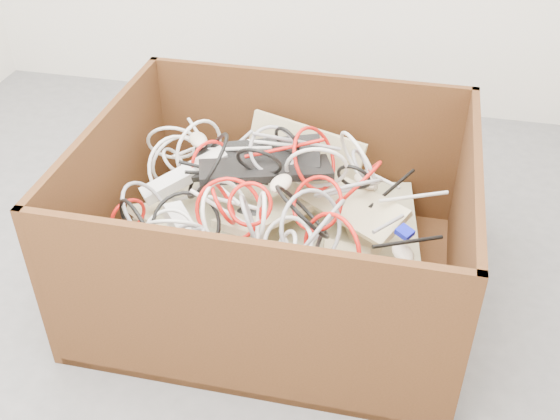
% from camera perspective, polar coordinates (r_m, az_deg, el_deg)
% --- Properties ---
extents(ground, '(3.00, 3.00, 0.00)m').
position_cam_1_polar(ground, '(2.28, -8.04, -7.23)').
color(ground, '#565659').
rests_on(ground, ground).
extents(cardboard_box, '(1.16, 0.97, 0.58)m').
position_cam_1_polar(cardboard_box, '(2.21, -0.51, -3.46)').
color(cardboard_box, '#3B220E').
rests_on(cardboard_box, ground).
extents(keyboard_pile, '(0.93, 0.89, 0.36)m').
position_cam_1_polar(keyboard_pile, '(2.15, 0.36, -0.24)').
color(keyboard_pile, beige).
rests_on(keyboard_pile, cardboard_box).
extents(mice_scatter, '(0.81, 0.57, 0.19)m').
position_cam_1_polar(mice_scatter, '(2.06, 0.50, 0.16)').
color(mice_scatter, beige).
rests_on(mice_scatter, keyboard_pile).
extents(power_strip_left, '(0.26, 0.24, 0.12)m').
position_cam_1_polar(power_strip_left, '(2.21, -8.13, 2.95)').
color(power_strip_left, silver).
rests_on(power_strip_left, keyboard_pile).
extents(power_strip_right, '(0.24, 0.26, 0.10)m').
position_cam_1_polar(power_strip_right, '(1.99, -7.68, -2.50)').
color(power_strip_right, silver).
rests_on(power_strip_right, keyboard_pile).
extents(vga_plug, '(0.06, 0.06, 0.03)m').
position_cam_1_polar(vga_plug, '(1.98, 10.59, -1.87)').
color(vga_plug, '#0C15C0').
rests_on(vga_plug, keyboard_pile).
extents(cable_tangle, '(1.09, 0.80, 0.39)m').
position_cam_1_polar(cable_tangle, '(2.04, -2.51, 1.37)').
color(cable_tangle, red).
rests_on(cable_tangle, keyboard_pile).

